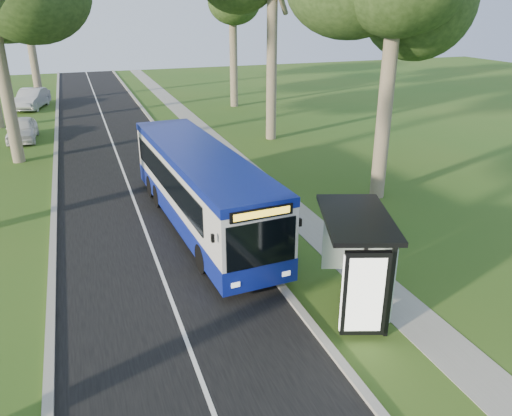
# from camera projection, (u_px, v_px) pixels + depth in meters

# --- Properties ---
(ground) EXTENTS (120.00, 120.00, 0.00)m
(ground) POSITION_uv_depth(u_px,v_px,m) (280.00, 286.00, 16.30)
(ground) COLOR #2E591B
(ground) RESTS_ON ground
(road) EXTENTS (7.00, 100.00, 0.02)m
(road) POSITION_uv_depth(u_px,v_px,m) (132.00, 196.00, 23.88)
(road) COLOR black
(road) RESTS_ON ground
(kerb_east) EXTENTS (0.25, 100.00, 0.12)m
(kerb_east) POSITION_uv_depth(u_px,v_px,m) (203.00, 186.00, 24.97)
(kerb_east) COLOR #9E9B93
(kerb_east) RESTS_ON ground
(kerb_west) EXTENTS (0.25, 100.00, 0.12)m
(kerb_west) POSITION_uv_depth(u_px,v_px,m) (54.00, 204.00, 22.76)
(kerb_west) COLOR #9E9B93
(kerb_west) RESTS_ON ground
(centre_line) EXTENTS (0.12, 100.00, 0.00)m
(centre_line) POSITION_uv_depth(u_px,v_px,m) (132.00, 196.00, 23.88)
(centre_line) COLOR white
(centre_line) RESTS_ON road
(footpath) EXTENTS (1.50, 100.00, 0.02)m
(footpath) POSITION_uv_depth(u_px,v_px,m) (259.00, 181.00, 25.94)
(footpath) COLOR gray
(footpath) RESTS_ON ground
(bus) EXTENTS (3.28, 12.22, 3.20)m
(bus) POSITION_uv_depth(u_px,v_px,m) (200.00, 188.00, 20.05)
(bus) COLOR white
(bus) RESTS_ON ground
(bus_stop_sign) EXTENTS (0.15, 0.34, 2.48)m
(bus_stop_sign) POSITION_uv_depth(u_px,v_px,m) (285.00, 215.00, 17.83)
(bus_stop_sign) COLOR gray
(bus_stop_sign) RESTS_ON ground
(bus_shelter) EXTENTS (2.93, 3.91, 2.99)m
(bus_shelter) POSITION_uv_depth(u_px,v_px,m) (369.00, 250.00, 14.03)
(bus_shelter) COLOR black
(bus_shelter) RESTS_ON ground
(litter_bin) EXTENTS (0.57, 0.57, 0.99)m
(litter_bin) POSITION_uv_depth(u_px,v_px,m) (234.00, 201.00, 21.94)
(litter_bin) COLOR black
(litter_bin) RESTS_ON ground
(car_white) EXTENTS (1.94, 4.46, 1.50)m
(car_white) POSITION_uv_depth(u_px,v_px,m) (22.00, 129.00, 33.42)
(car_white) COLOR silver
(car_white) RESTS_ON ground
(car_silver) EXTENTS (3.07, 5.45, 1.70)m
(car_silver) POSITION_uv_depth(u_px,v_px,m) (32.00, 99.00, 43.59)
(car_silver) COLOR #B3B6BC
(car_silver) RESTS_ON ground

